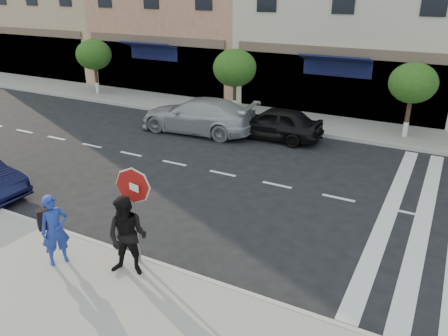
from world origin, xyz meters
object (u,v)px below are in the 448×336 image
(walker, at_px, (127,237))
(car_far_left, at_px, (198,115))
(stop_sign, at_px, (134,195))
(car_far_mid, at_px, (274,123))
(photographer, at_px, (55,230))

(walker, relative_size, car_far_left, 0.35)
(stop_sign, xyz_separation_m, car_far_left, (-4.06, 9.27, -1.10))
(stop_sign, relative_size, walker, 1.27)
(walker, relative_size, car_far_mid, 0.46)
(photographer, distance_m, car_far_mid, 10.84)
(car_far_left, xyz_separation_m, car_far_mid, (3.28, 0.69, -0.07))
(photographer, height_order, car_far_mid, photographer)
(stop_sign, height_order, car_far_left, stop_sign)
(stop_sign, xyz_separation_m, photographer, (-1.61, -0.84, -0.87))
(stop_sign, relative_size, photographer, 1.40)
(car_far_left, bearing_deg, walker, 19.21)
(photographer, xyz_separation_m, walker, (1.69, 0.44, 0.08))
(walker, distance_m, car_far_left, 10.53)
(photographer, bearing_deg, walker, -46.62)
(walker, xyz_separation_m, car_far_mid, (-0.86, 10.37, -0.38))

